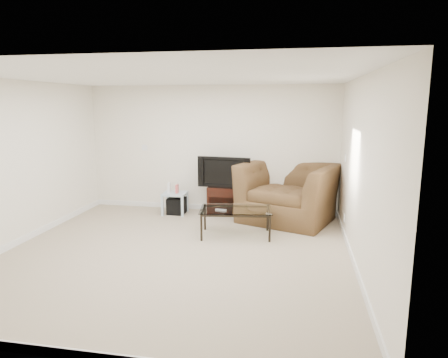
% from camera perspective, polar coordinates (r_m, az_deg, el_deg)
% --- Properties ---
extents(floor, '(5.00, 5.00, 0.00)m').
position_cam_1_polar(floor, '(5.93, -7.01, -10.57)').
color(floor, tan).
rests_on(floor, ground).
extents(ceiling, '(5.00, 5.00, 0.00)m').
position_cam_1_polar(ceiling, '(5.54, -7.62, 14.32)').
color(ceiling, white).
rests_on(ceiling, ground).
extents(wall_back, '(5.00, 0.02, 2.50)m').
position_cam_1_polar(wall_back, '(7.99, -1.83, 4.30)').
color(wall_back, silver).
rests_on(wall_back, ground).
extents(wall_left, '(0.02, 5.00, 2.50)m').
position_cam_1_polar(wall_left, '(6.79, -27.85, 1.91)').
color(wall_left, silver).
rests_on(wall_left, ground).
extents(wall_right, '(0.02, 5.00, 2.50)m').
position_cam_1_polar(wall_right, '(5.39, 18.91, 0.59)').
color(wall_right, silver).
rests_on(wall_right, ground).
extents(plate_back, '(0.12, 0.02, 0.12)m').
position_cam_1_polar(plate_back, '(8.39, -11.26, 4.41)').
color(plate_back, white).
rests_on(plate_back, wall_back).
extents(plate_right_switch, '(0.02, 0.09, 0.13)m').
position_cam_1_polar(plate_right_switch, '(6.96, 16.96, 2.88)').
color(plate_right_switch, white).
rests_on(plate_right_switch, wall_right).
extents(plate_right_outlet, '(0.02, 0.08, 0.12)m').
position_cam_1_polar(plate_right_outlet, '(6.86, 16.80, -5.35)').
color(plate_right_outlet, white).
rests_on(plate_right_outlet, wall_right).
extents(tv_stand, '(0.66, 0.47, 0.54)m').
position_cam_1_polar(tv_stand, '(7.89, 0.21, -3.00)').
color(tv_stand, black).
rests_on(tv_stand, floor).
extents(dvd_player, '(0.36, 0.26, 0.05)m').
position_cam_1_polar(dvd_player, '(7.81, 0.16, -1.77)').
color(dvd_player, black).
rests_on(dvd_player, tv_stand).
extents(television, '(0.98, 0.30, 0.60)m').
position_cam_1_polar(television, '(7.74, 0.17, 1.07)').
color(television, black).
rests_on(television, tv_stand).
extents(side_table, '(0.46, 0.46, 0.43)m').
position_cam_1_polar(side_table, '(7.93, -7.01, -3.45)').
color(side_table, silver).
rests_on(side_table, floor).
extents(subwoofer, '(0.33, 0.33, 0.33)m').
position_cam_1_polar(subwoofer, '(7.95, -6.78, -3.86)').
color(subwoofer, black).
rests_on(subwoofer, floor).
extents(game_console, '(0.06, 0.15, 0.19)m').
position_cam_1_polar(game_console, '(7.87, -7.84, -1.26)').
color(game_console, white).
rests_on(game_console, side_table).
extents(game_case, '(0.05, 0.13, 0.17)m').
position_cam_1_polar(game_case, '(7.83, -6.72, -1.39)').
color(game_case, '#CC4C4C').
rests_on(game_case, side_table).
extents(recliner, '(1.89, 1.55, 1.42)m').
position_cam_1_polar(recliner, '(7.45, 9.16, -0.51)').
color(recliner, '#513E23').
rests_on(recliner, floor).
extents(coffee_table, '(1.23, 0.80, 0.45)m').
position_cam_1_polar(coffee_table, '(6.59, 1.70, -6.20)').
color(coffee_table, black).
rests_on(coffee_table, floor).
extents(remote, '(0.19, 0.08, 0.02)m').
position_cam_1_polar(remote, '(6.43, -0.46, -4.42)').
color(remote, '#B2B2B7').
rests_on(remote, coffee_table).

